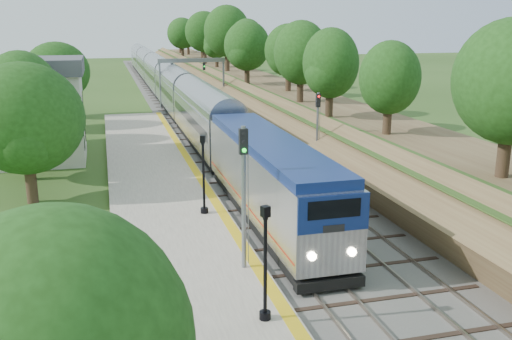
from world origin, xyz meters
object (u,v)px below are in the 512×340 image
object	(u,v)px
station_building	(28,110)
signal_farside	(318,124)
lamppost_mid	(265,270)
lamppost_far	(204,179)
train	(166,85)
signal_gantry	(192,70)
signal_platform	(244,183)

from	to	relation	value
station_building	signal_farside	bearing A→B (deg)	-24.10
station_building	lamppost_mid	xyz separation A→B (m)	(10.76, -28.73, -1.81)
lamppost_mid	lamppost_far	bearing A→B (deg)	90.42
train	signal_gantry	bearing A→B (deg)	-70.95
signal_gantry	lamppost_mid	distance (m)	54.08
station_building	signal_platform	distance (m)	26.64
signal_gantry	train	size ratio (longest dim) A/B	0.07
signal_gantry	signal_platform	xyz separation A→B (m)	(-5.37, -49.21, -0.62)
signal_platform	signal_gantry	bearing A→B (deg)	83.77
lamppost_mid	signal_platform	xyz separation A→B (m)	(0.33, 4.51, 1.92)
signal_farside	lamppost_far	bearing A→B (deg)	-141.31
signal_gantry	signal_platform	size ratio (longest dim) A/B	1.35
signal_platform	signal_farside	distance (m)	17.71
train	lamppost_mid	world-z (taller)	train
train	signal_farside	bearing A→B (deg)	-81.44
train	lamppost_far	world-z (taller)	lamppost_far
train	signal_platform	distance (m)	56.47
signal_gantry	train	xyz separation A→B (m)	(-2.47, 7.15, -2.55)
signal_gantry	signal_farside	bearing A→B (deg)	-83.75
train	station_building	bearing A→B (deg)	-113.53
signal_gantry	signal_platform	distance (m)	49.51
signal_platform	signal_farside	bearing A→B (deg)	59.07
lamppost_far	signal_farside	bearing A→B (deg)	38.69
lamppost_far	signal_farside	size ratio (longest dim) A/B	0.76
lamppost_mid	station_building	bearing A→B (deg)	110.54
train	signal_farside	xyz separation A→B (m)	(6.20, -41.18, 1.37)
station_building	lamppost_far	size ratio (longest dim) A/B	1.96
lamppost_far	signal_platform	distance (m)	7.80
lamppost_far	signal_farside	distance (m)	12.27
lamppost_mid	signal_farside	size ratio (longest dim) A/B	0.74
lamppost_mid	lamppost_far	size ratio (longest dim) A/B	0.97
train	lamppost_mid	bearing A→B (deg)	-93.04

